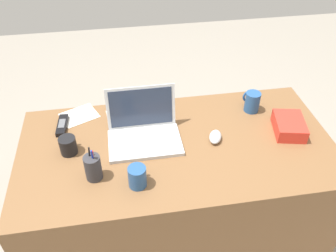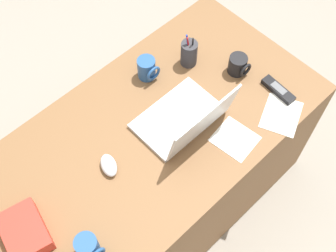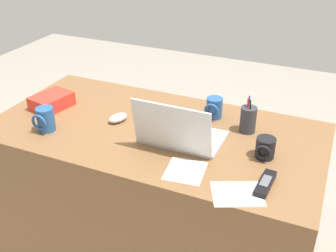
# 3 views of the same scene
# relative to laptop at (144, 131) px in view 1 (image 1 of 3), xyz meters

# --- Properties ---
(ground_plane) EXTENTS (6.00, 6.00, 0.00)m
(ground_plane) POSITION_rel_laptop_xyz_m (0.15, -0.07, -0.76)
(ground_plane) COLOR gray
(desk) EXTENTS (1.50, 0.76, 0.72)m
(desk) POSITION_rel_laptop_xyz_m (0.15, -0.07, -0.41)
(desk) COLOR brown
(desk) RESTS_ON ground
(laptop) EXTENTS (0.34, 0.27, 0.23)m
(laptop) POSITION_rel_laptop_xyz_m (0.00, 0.00, 0.00)
(laptop) COLOR silver
(laptop) RESTS_ON desk
(computer_mouse) EXTENTS (0.09, 0.11, 0.04)m
(computer_mouse) POSITION_rel_laptop_xyz_m (0.34, -0.07, -0.03)
(computer_mouse) COLOR silver
(computer_mouse) RESTS_ON desk
(coffee_mug_white) EXTENTS (0.08, 0.09, 0.10)m
(coffee_mug_white) POSITION_rel_laptop_xyz_m (-0.06, -0.29, 0.00)
(coffee_mug_white) COLOR #26518C
(coffee_mug_white) RESTS_ON desk
(coffee_mug_tall) EXTENTS (0.08, 0.09, 0.09)m
(coffee_mug_tall) POSITION_rel_laptop_xyz_m (-0.35, -0.04, -0.00)
(coffee_mug_tall) COLOR black
(coffee_mug_tall) RESTS_ON desk
(coffee_mug_spare) EXTENTS (0.08, 0.09, 0.11)m
(coffee_mug_spare) POSITION_rel_laptop_xyz_m (0.59, 0.14, 0.01)
(coffee_mug_spare) COLOR #26518C
(coffee_mug_spare) RESTS_ON desk
(cordless_phone) EXTENTS (0.05, 0.16, 0.03)m
(cordless_phone) POSITION_rel_laptop_xyz_m (-0.40, 0.15, -0.03)
(cordless_phone) COLOR black
(cordless_phone) RESTS_ON desk
(pen_holder) EXTENTS (0.07, 0.07, 0.17)m
(pen_holder) POSITION_rel_laptop_xyz_m (-0.24, -0.22, 0.01)
(pen_holder) COLOR #333338
(pen_holder) RESTS_ON desk
(snack_bag) EXTENTS (0.18, 0.21, 0.07)m
(snack_bag) POSITION_rel_laptop_xyz_m (0.71, -0.06, -0.01)
(snack_bag) COLOR red
(snack_bag) RESTS_ON desk
(paper_note_near_laptop) EXTENTS (0.16, 0.18, 0.00)m
(paper_note_near_laptop) POSITION_rel_laptop_xyz_m (-0.10, 0.18, -0.05)
(paper_note_near_laptop) COLOR white
(paper_note_near_laptop) RESTS_ON desk
(paper_note_left) EXTENTS (0.22, 0.20, 0.00)m
(paper_note_left) POSITION_rel_laptop_xyz_m (-0.32, 0.23, -0.05)
(paper_note_left) COLOR white
(paper_note_left) RESTS_ON desk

